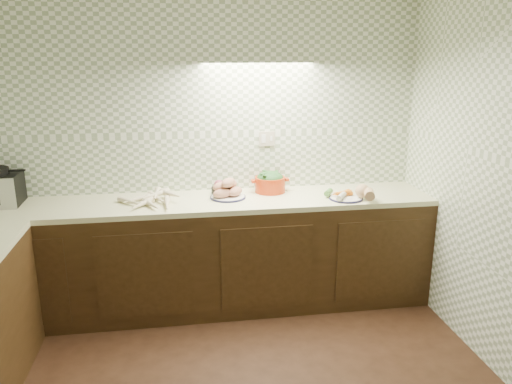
{
  "coord_description": "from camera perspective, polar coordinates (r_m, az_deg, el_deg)",
  "views": [
    {
      "loc": [
        -0.17,
        -2.22,
        2.02
      ],
      "look_at": [
        0.37,
        1.25,
        1.02
      ],
      "focal_mm": 35.0,
      "sensor_mm": 36.0,
      "label": 1
    }
  ],
  "objects": [
    {
      "name": "counter",
      "position": [
        3.34,
        -17.05,
        -12.91
      ],
      "size": [
        3.6,
        3.6,
        0.9
      ],
      "color": "black",
      "rests_on": "ground"
    },
    {
      "name": "room",
      "position": [
        2.27,
        -4.5,
        5.84
      ],
      "size": [
        3.6,
        3.6,
        2.6
      ],
      "color": "black",
      "rests_on": "ground"
    },
    {
      "name": "sweet_potato_plate",
      "position": [
        3.93,
        -3.31,
        0.16
      ],
      "size": [
        0.29,
        0.28,
        0.16
      ],
      "rotation": [
        0.0,
        0.0,
        0.41
      ],
      "color": "#141339",
      "rests_on": "counter"
    },
    {
      "name": "dutch_oven",
      "position": [
        4.08,
        1.62,
        1.17
      ],
      "size": [
        0.31,
        0.26,
        0.17
      ],
      "rotation": [
        0.0,
        0.0,
        0.05
      ],
      "color": "#BD310E",
      "rests_on": "counter"
    },
    {
      "name": "parsnip_pile",
      "position": [
        3.89,
        -12.08,
        -0.73
      ],
      "size": [
        0.43,
        0.41,
        0.08
      ],
      "color": "beige",
      "rests_on": "counter"
    },
    {
      "name": "onion_bowl",
      "position": [
        4.04,
        -4.07,
        0.37
      ],
      "size": [
        0.15,
        0.15,
        0.12
      ],
      "color": "black",
      "rests_on": "counter"
    },
    {
      "name": "veg_plate",
      "position": [
        3.96,
        11.03,
        -0.19
      ],
      "size": [
        0.39,
        0.31,
        0.12
      ],
      "rotation": [
        0.0,
        0.0,
        -0.43
      ],
      "color": "#141339",
      "rests_on": "counter"
    }
  ]
}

